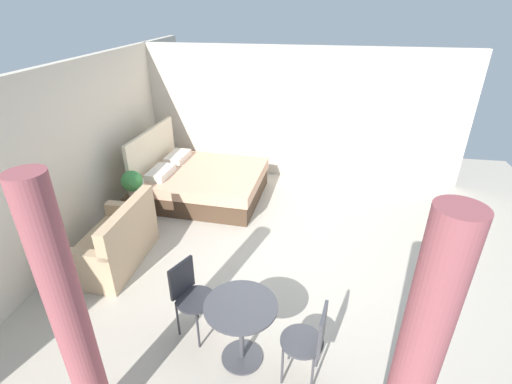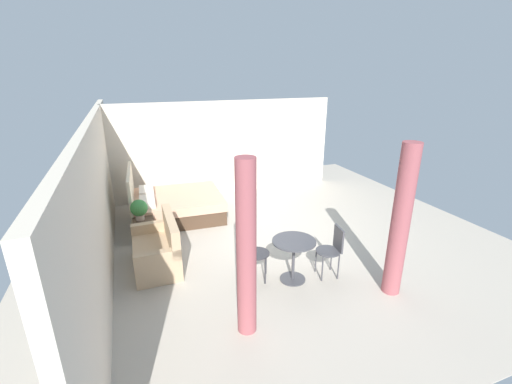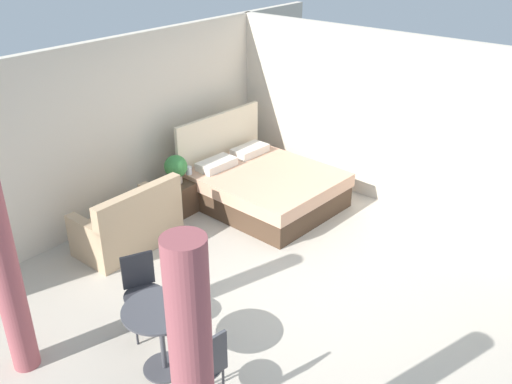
{
  "view_description": "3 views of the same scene",
  "coord_description": "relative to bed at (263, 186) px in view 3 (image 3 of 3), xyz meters",
  "views": [
    {
      "loc": [
        -4.24,
        -0.36,
        3.23
      ],
      "look_at": [
        0.2,
        0.42,
        0.88
      ],
      "focal_mm": 26.1,
      "sensor_mm": 36.0,
      "label": 1
    },
    {
      "loc": [
        -6.03,
        2.49,
        3.24
      ],
      "look_at": [
        0.13,
        0.16,
        0.9
      ],
      "focal_mm": 24.02,
      "sensor_mm": 36.0,
      "label": 2
    },
    {
      "loc": [
        -4.29,
        -3.01,
        3.92
      ],
      "look_at": [
        0.41,
        0.86,
        0.86
      ],
      "focal_mm": 39.05,
      "sensor_mm": 36.0,
      "label": 3
    }
  ],
  "objects": [
    {
      "name": "ground_plane",
      "position": [
        -1.52,
        -1.64,
        -0.31
      ],
      "size": [
        8.6,
        9.07,
        0.02
      ],
      "primitive_type": "cube",
      "color": "#B2A899"
    },
    {
      "name": "wall_back",
      "position": [
        -1.52,
        1.39,
        0.95
      ],
      "size": [
        8.6,
        0.12,
        2.5
      ],
      "primitive_type": "cube",
      "color": "beige",
      "rests_on": "ground"
    },
    {
      "name": "wall_right",
      "position": [
        1.28,
        -1.64,
        0.95
      ],
      "size": [
        0.12,
        6.07,
        2.5
      ],
      "primitive_type": "cube",
      "color": "beige",
      "rests_on": "ground"
    },
    {
      "name": "bed",
      "position": [
        0.0,
        0.0,
        0.0
      ],
      "size": [
        1.79,
        2.07,
        1.21
      ],
      "color": "#473323",
      "rests_on": "ground"
    },
    {
      "name": "couch",
      "position": [
        -2.03,
        0.57,
        0.0
      ],
      "size": [
        1.3,
        0.73,
        0.89
      ],
      "color": "tan",
      "rests_on": "ground"
    },
    {
      "name": "nightstand",
      "position": [
        -0.88,
        0.75,
        -0.06
      ],
      "size": [
        0.53,
        0.39,
        0.47
      ],
      "color": "#473323",
      "rests_on": "ground"
    },
    {
      "name": "potted_plant",
      "position": [
        -0.98,
        0.8,
        0.4
      ],
      "size": [
        0.33,
        0.33,
        0.42
      ],
      "color": "tan",
      "rests_on": "nightstand"
    },
    {
      "name": "vase",
      "position": [
        -0.76,
        0.77,
        0.26
      ],
      "size": [
        0.09,
        0.09,
        0.18
      ],
      "color": "silver",
      "rests_on": "nightstand"
    },
    {
      "name": "balcony_table",
      "position": [
        -3.26,
        -1.42,
        0.2
      ],
      "size": [
        0.7,
        0.7,
        0.71
      ],
      "color": "#3F3F44",
      "rests_on": "ground"
    },
    {
      "name": "cafe_chair_near_window",
      "position": [
        -3.35,
        -2.08,
        0.23
      ],
      "size": [
        0.45,
        0.45,
        0.86
      ],
      "color": "#3F3F44",
      "rests_on": "ground"
    },
    {
      "name": "cafe_chair_near_couch",
      "position": [
        -2.97,
        -0.81,
        0.23
      ],
      "size": [
        0.55,
        0.55,
        0.85
      ],
      "color": "#2D2D33",
      "rests_on": "ground"
    },
    {
      "name": "curtain_right",
      "position": [
        -4.07,
        -0.34,
        0.87
      ],
      "size": [
        0.25,
        0.25,
        2.34
      ],
      "color": "#994C51",
      "rests_on": "ground"
    }
  ]
}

